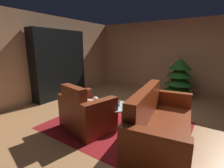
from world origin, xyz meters
name	(u,v)px	position (x,y,z in m)	size (l,w,h in m)	color
ground_plane	(128,119)	(0.00, 0.00, 0.00)	(7.57, 7.57, 0.00)	#B47D4D
wall_back	(169,56)	(0.00, 3.18, 1.26)	(5.83, 0.06, 2.52)	tan
wall_left	(44,58)	(-2.89, 0.00, 1.26)	(0.06, 6.43, 2.52)	tan
area_rug	(116,125)	(-0.08, -0.39, 0.00)	(2.71, 2.05, 0.01)	maroon
bookshelf_unit	(62,66)	(-2.63, 0.44, 0.99)	(0.37, 1.81, 2.10)	black
armchair_red	(86,113)	(-0.52, -0.81, 0.32)	(1.13, 0.94, 0.90)	maroon
couch_red	(160,126)	(0.85, -0.54, 0.31)	(1.05, 2.02, 0.92)	maroon
coffee_table	(115,107)	(-0.14, -0.35, 0.37)	(0.67, 0.67, 0.41)	black
book_stack_on_table	(114,103)	(-0.12, -0.39, 0.47)	(0.21, 0.15, 0.12)	gray
bottle_on_table	(106,102)	(-0.26, -0.49, 0.50)	(0.07, 0.07, 0.22)	#105627
decorated_tree	(179,78)	(0.54, 2.42, 0.63)	(0.97, 0.97, 1.24)	brown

